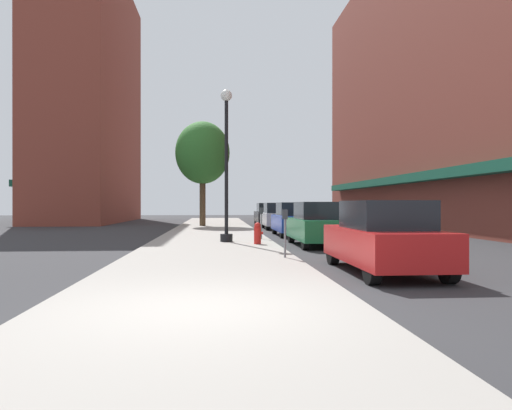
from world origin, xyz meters
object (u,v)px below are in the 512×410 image
(parking_meter_far, at_px, (261,219))
(car_red, at_px, (383,238))
(car_black, at_px, (268,214))
(parking_meter_near, at_px, (285,227))
(tree_near, at_px, (203,153))
(fire_hydrant, at_px, (258,233))
(car_green, at_px, (318,225))
(car_blue, at_px, (294,220))
(lamppost, at_px, (226,162))
(car_silver, at_px, (277,216))

(parking_meter_far, xyz_separation_m, car_red, (1.95, -9.36, -0.14))
(car_red, height_order, car_black, same)
(parking_meter_near, relative_size, car_black, 0.30)
(tree_near, height_order, car_black, tree_near)
(fire_hydrant, distance_m, parking_meter_far, 2.62)
(car_green, relative_size, car_blue, 1.00)
(tree_near, height_order, car_blue, tree_near)
(car_black, bearing_deg, parking_meter_near, -97.05)
(parking_meter_far, xyz_separation_m, car_blue, (1.95, 3.55, -0.14))
(lamppost, height_order, car_black, lamppost)
(car_silver, bearing_deg, car_red, -89.44)
(parking_meter_near, xyz_separation_m, car_silver, (1.95, 17.22, -0.14))
(car_black, bearing_deg, parking_meter_far, -99.22)
(car_blue, bearing_deg, car_silver, 90.35)
(fire_hydrant, relative_size, car_blue, 0.18)
(lamppost, bearing_deg, car_black, 78.64)
(fire_hydrant, relative_size, car_silver, 0.18)
(car_red, relative_size, car_silver, 1.00)
(car_blue, bearing_deg, fire_hydrant, -110.46)
(parking_meter_near, height_order, car_silver, car_silver)
(fire_hydrant, xyz_separation_m, car_green, (2.32, 0.34, 0.29))
(tree_near, height_order, car_green, tree_near)
(parking_meter_near, bearing_deg, car_red, -49.61)
(fire_hydrant, xyz_separation_m, parking_meter_near, (0.37, -4.51, 0.43))
(fire_hydrant, bearing_deg, lamppost, 132.91)
(lamppost, bearing_deg, car_silver, 73.37)
(lamppost, xyz_separation_m, car_silver, (3.44, 11.51, -2.39))
(parking_meter_near, height_order, car_blue, car_blue)
(parking_meter_near, relative_size, parking_meter_far, 1.00)
(parking_meter_far, height_order, car_blue, car_blue)
(lamppost, xyz_separation_m, parking_meter_near, (1.49, -5.71, -2.25))
(car_silver, bearing_deg, parking_meter_near, -95.90)
(car_red, xyz_separation_m, car_silver, (0.00, 19.52, 0.00))
(car_blue, bearing_deg, parking_meter_near, -100.05)
(parking_meter_near, distance_m, car_red, 3.01)
(tree_near, xyz_separation_m, car_red, (4.78, -21.92, -4.20))
(car_green, bearing_deg, lamppost, 164.73)
(car_red, xyz_separation_m, car_green, (0.00, 7.14, 0.00))
(parking_meter_near, distance_m, parking_meter_far, 7.07)
(parking_meter_near, xyz_separation_m, car_green, (1.95, 4.85, -0.14))
(car_green, bearing_deg, car_black, 88.74)
(lamppost, xyz_separation_m, car_red, (3.44, -8.00, -2.39))
(car_green, distance_m, car_silver, 12.37)
(car_silver, bearing_deg, car_green, -89.44)
(car_black, bearing_deg, car_red, -92.16)
(fire_hydrant, height_order, tree_near, tree_near)
(tree_near, distance_m, car_silver, 6.80)
(lamppost, height_order, parking_meter_far, lamppost)
(parking_meter_far, bearing_deg, car_red, -78.23)
(car_black, bearing_deg, car_blue, -92.16)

